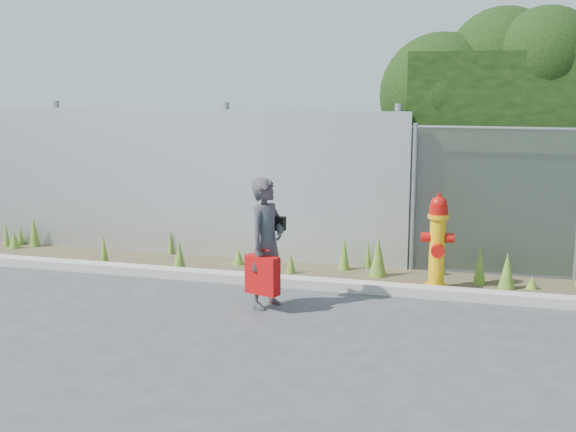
% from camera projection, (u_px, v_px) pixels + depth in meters
% --- Properties ---
extents(ground, '(80.00, 80.00, 0.00)m').
position_uv_depth(ground, '(281.00, 336.00, 7.50)').
color(ground, '#3E3E40').
rests_on(ground, ground).
extents(curb, '(16.00, 0.22, 0.12)m').
position_uv_depth(curb, '(319.00, 284.00, 9.20)').
color(curb, '#AAA299').
rests_on(curb, ground).
extents(weed_strip, '(16.00, 1.29, 0.55)m').
position_uv_depth(weed_strip, '(322.00, 265.00, 9.85)').
color(weed_strip, '#453A27').
rests_on(weed_strip, ground).
extents(corrugated_fence, '(8.50, 0.21, 2.30)m').
position_uv_depth(corrugated_fence, '(129.00, 181.00, 10.98)').
color(corrugated_fence, '#B7BBBF').
rests_on(corrugated_fence, ground).
extents(fire_hydrant, '(0.41, 0.37, 1.24)m').
position_uv_depth(fire_hydrant, '(437.00, 244.00, 9.04)').
color(fire_hydrant, '#E2A70B').
rests_on(fire_hydrant, ground).
extents(woman, '(0.53, 0.64, 1.52)m').
position_uv_depth(woman, '(267.00, 243.00, 8.35)').
color(woman, '#0D5557').
rests_on(woman, ground).
extents(red_tote_bag, '(0.40, 0.15, 0.53)m').
position_uv_depth(red_tote_bag, '(263.00, 275.00, 8.25)').
color(red_tote_bag, '#AC090B').
extents(black_shoulder_bag, '(0.22, 0.09, 0.16)m').
position_uv_depth(black_shoulder_bag, '(276.00, 223.00, 8.48)').
color(black_shoulder_bag, black).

